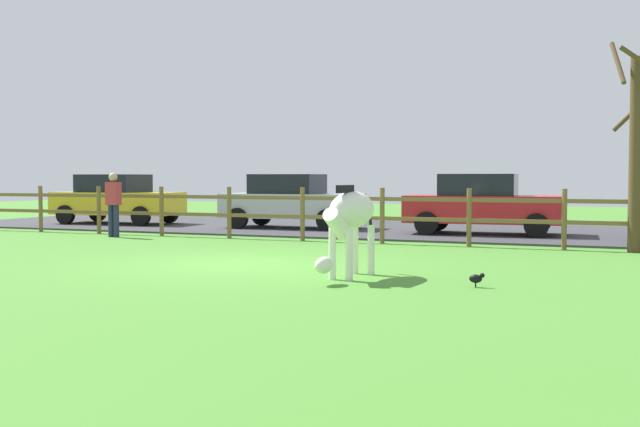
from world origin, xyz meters
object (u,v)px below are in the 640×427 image
Objects in this scene: parked_car_silver at (291,201)px; parked_car_yellow at (117,199)px; zebra at (350,217)px; crow_on_grass at (476,278)px; bare_tree at (636,147)px; parked_car_red at (483,204)px; visitor_near_fence at (113,202)px.

parked_car_silver is 1.00× the size of parked_car_yellow.
zebra is 10.79m from parked_car_silver.
zebra is at bearing 171.68° from crow_on_grass.
parked_car_yellow is (-15.24, 3.22, -1.29)m from bare_tree.
zebra reaches higher than crow_on_grass.
visitor_near_fence is (-8.60, -3.99, 0.06)m from parked_car_red.
visitor_near_fence reaches higher than parked_car_silver.
zebra is at bearing -60.53° from parked_car_silver.
crow_on_grass is at bearing -27.68° from visitor_near_fence.
zebra is 0.47× the size of parked_car_silver.
bare_tree is at bearing -20.48° from parked_car_silver.
parked_car_silver is 5.98m from parked_car_yellow.
bare_tree is 2.23× the size of zebra.
visitor_near_fence is at bearing -125.09° from parked_car_silver.
zebra is at bearing -123.71° from bare_tree.
parked_car_yellow is (-11.57, 0.04, 0.00)m from parked_car_red.
bare_tree is 7.23m from zebra.
bare_tree is 5.02m from parked_car_red.
parked_car_red is at bearing -0.20° from parked_car_yellow.
visitor_near_fence is at bearing 148.41° from zebra.
crow_on_grass is 0.05× the size of parked_car_silver.
parked_car_silver is (-5.60, 0.28, 0.00)m from parked_car_red.
zebra is 9.76m from visitor_near_fence.
parked_car_red reaches higher than crow_on_grass.
zebra is 14.53m from parked_car_yellow.
visitor_near_fence is (-3.01, -4.28, 0.06)m from parked_car_silver.
bare_tree is 20.06× the size of crow_on_grass.
parked_car_silver is at bearing 119.47° from zebra.
parked_car_silver and parked_car_yellow have the same top height.
bare_tree is 1.05× the size of parked_car_silver.
zebra is at bearing -91.81° from parked_car_red.
crow_on_grass is at bearing -35.42° from parked_car_yellow.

